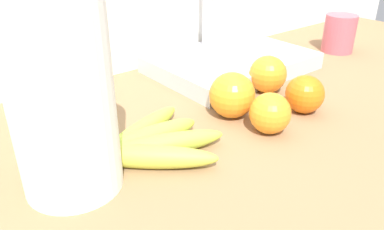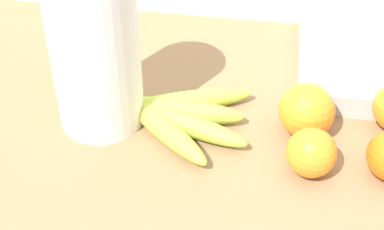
{
  "view_description": "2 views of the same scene",
  "coord_description": "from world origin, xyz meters",
  "px_view_note": "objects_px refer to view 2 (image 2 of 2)",
  "views": [
    {
      "loc": [
        -0.41,
        -0.41,
        1.22
      ],
      "look_at": [
        -0.08,
        -0.0,
        0.96
      ],
      "focal_mm": 35.89,
      "sensor_mm": 36.0,
      "label": 1
    },
    {
      "loc": [
        -0.04,
        -0.63,
        1.47
      ],
      "look_at": [
        -0.14,
        -0.02,
        0.95
      ],
      "focal_mm": 53.84,
      "sensor_mm": 36.0,
      "label": 2
    }
  ],
  "objects_px": {
    "orange_front": "(307,111)",
    "orange_right": "(311,153)",
    "paper_towel_roll": "(95,43)",
    "banana_bunch": "(175,115)"
  },
  "relations": [
    {
      "from": "orange_front",
      "to": "paper_towel_roll",
      "type": "distance_m",
      "value": 0.31
    },
    {
      "from": "banana_bunch",
      "to": "orange_front",
      "type": "height_order",
      "value": "orange_front"
    },
    {
      "from": "orange_right",
      "to": "paper_towel_roll",
      "type": "distance_m",
      "value": 0.32
    },
    {
      "from": "banana_bunch",
      "to": "orange_right",
      "type": "distance_m",
      "value": 0.21
    },
    {
      "from": "orange_right",
      "to": "banana_bunch",
      "type": "bearing_deg",
      "value": 160.82
    },
    {
      "from": "banana_bunch",
      "to": "orange_front",
      "type": "xyz_separation_m",
      "value": [
        0.19,
        0.01,
        0.02
      ]
    },
    {
      "from": "orange_front",
      "to": "orange_right",
      "type": "distance_m",
      "value": 0.08
    },
    {
      "from": "banana_bunch",
      "to": "orange_front",
      "type": "distance_m",
      "value": 0.19
    },
    {
      "from": "banana_bunch",
      "to": "orange_front",
      "type": "relative_size",
      "value": 2.75
    },
    {
      "from": "orange_right",
      "to": "paper_towel_roll",
      "type": "relative_size",
      "value": 0.23
    }
  ]
}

